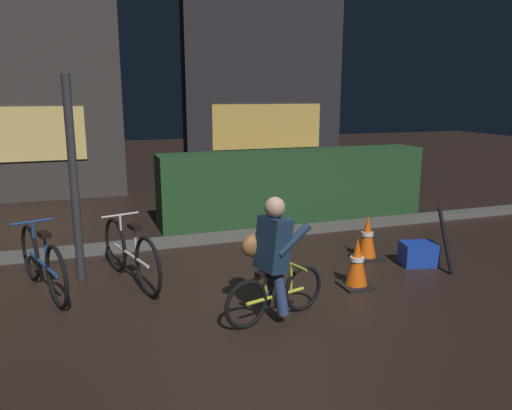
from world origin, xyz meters
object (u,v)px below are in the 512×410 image
street_post (74,181)px  closed_umbrella (445,240)px  traffic_cone_near (357,263)px  parked_bike_left_mid (43,263)px  cyclist (272,259)px  traffic_cone_far (367,238)px  blue_crate (418,254)px  parked_bike_center_left (131,254)px

street_post → closed_umbrella: (4.38, -1.15, -0.82)m
traffic_cone_near → parked_bike_left_mid: bearing=163.6°
traffic_cone_near → cyclist: size_ratio=0.47×
cyclist → traffic_cone_far: bearing=19.2°
traffic_cone_near → blue_crate: bearing=19.0°
street_post → closed_umbrella: bearing=-14.7°
parked_bike_left_mid → traffic_cone_far: bearing=-110.8°
traffic_cone_far → closed_umbrella: 1.00m
cyclist → closed_umbrella: size_ratio=1.47×
street_post → parked_bike_center_left: street_post is taller
street_post → traffic_cone_far: (3.68, -0.45, -0.92)m
blue_crate → parked_bike_left_mid: bearing=172.5°
cyclist → parked_bike_left_mid: bearing=130.2°
parked_bike_center_left → blue_crate: bearing=-115.3°
cyclist → street_post: bearing=119.5°
traffic_cone_near → cyclist: 1.36m
traffic_cone_near → cyclist: bearing=-159.1°
traffic_cone_far → cyclist: bearing=-145.0°
street_post → parked_bike_left_mid: size_ratio=1.49×
traffic_cone_far → blue_crate: (0.50, -0.45, -0.14)m
parked_bike_center_left → traffic_cone_far: parked_bike_center_left is taller
blue_crate → closed_umbrella: closed_umbrella is taller
parked_bike_center_left → traffic_cone_far: size_ratio=2.73×
traffic_cone_far → blue_crate: 0.69m
closed_umbrella → parked_bike_center_left: bearing=86.7°
parked_bike_center_left → street_post: bearing=46.1°
street_post → parked_bike_left_mid: bearing=-142.8°
street_post → parked_bike_left_mid: street_post is taller
parked_bike_center_left → blue_crate: 3.67m
cyclist → parked_bike_center_left: bearing=114.0°
parked_bike_center_left → traffic_cone_near: (2.45, -1.00, -0.07)m
traffic_cone_far → closed_umbrella: bearing=-45.3°
parked_bike_left_mid → parked_bike_center_left: same height
parked_bike_left_mid → cyclist: cyclist is taller
traffic_cone_near → closed_umbrella: bearing=6.3°
parked_bike_left_mid → cyclist: (2.18, -1.47, 0.27)m
street_post → traffic_cone_far: 3.82m
parked_bike_left_mid → parked_bike_center_left: bearing=-109.1°
traffic_cone_near → closed_umbrella: closed_umbrella is taller
traffic_cone_far → closed_umbrella: closed_umbrella is taller
street_post → traffic_cone_near: size_ratio=4.11×
parked_bike_center_left → traffic_cone_far: (3.11, -0.14, -0.06)m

